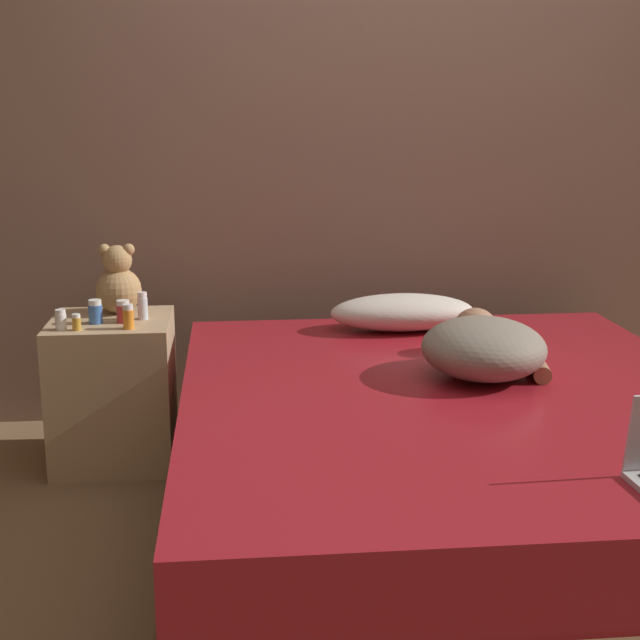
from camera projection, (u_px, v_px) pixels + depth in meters
name	position (u px, v px, depth m)	size (l,w,h in m)	color
ground_plane	(452.00, 537.00, 2.97)	(12.00, 12.00, 0.00)	brown
wall_back	(390.00, 129.00, 3.94)	(8.00, 0.06, 2.60)	#846656
bed	(455.00, 466.00, 2.91)	(1.80, 2.08, 0.51)	brown
nightstand	(114.00, 390.00, 3.56)	(0.47, 0.47, 0.58)	tan
pillow	(402.00, 312.00, 3.60)	(0.59, 0.27, 0.15)	beige
person_lying	(483.00, 346.00, 3.01)	(0.49, 0.64, 0.20)	gray
teddy_bear	(118.00, 283.00, 3.58)	(0.18, 0.18, 0.28)	tan
bottle_amber	(77.00, 322.00, 3.32)	(0.03, 0.03, 0.06)	gold
bottle_orange	(128.00, 317.00, 3.34)	(0.04, 0.04, 0.09)	orange
bottle_white	(61.00, 320.00, 3.32)	(0.04, 0.04, 0.08)	white
bottle_red	(123.00, 312.00, 3.44)	(0.05, 0.05, 0.09)	#B72D2D
bottle_clear	(143.00, 306.00, 3.49)	(0.04, 0.04, 0.11)	silver
bottle_blue	(95.00, 312.00, 3.42)	(0.05, 0.05, 0.09)	#3866B2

